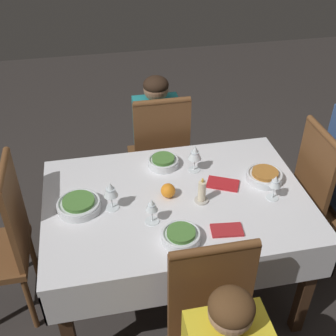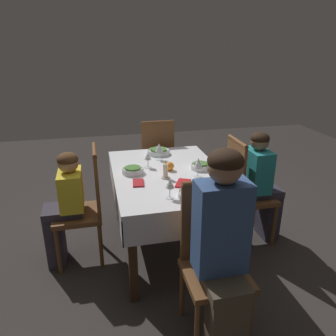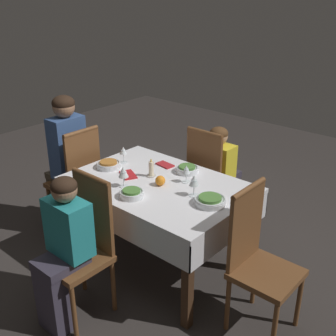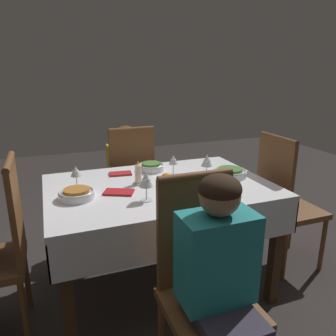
{
  "view_description": "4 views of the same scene",
  "coord_description": "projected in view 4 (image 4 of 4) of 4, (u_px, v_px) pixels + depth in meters",
  "views": [
    {
      "loc": [
        -0.37,
        -1.61,
        2.14
      ],
      "look_at": [
        -0.03,
        0.05,
        0.89
      ],
      "focal_mm": 45.0,
      "sensor_mm": 36.0,
      "label": 1
    },
    {
      "loc": [
        2.51,
        -0.57,
        1.76
      ],
      "look_at": [
        0.04,
        -0.01,
        0.79
      ],
      "focal_mm": 35.0,
      "sensor_mm": 36.0,
      "label": 2
    },
    {
      "loc": [
        -1.94,
        2.11,
        2.11
      ],
      "look_at": [
        -0.02,
        -0.09,
        0.83
      ],
      "focal_mm": 45.0,
      "sensor_mm": 36.0,
      "label": 3
    },
    {
      "loc": [
        0.62,
        1.8,
        1.42
      ],
      "look_at": [
        -0.08,
        -0.06,
        0.81
      ],
      "focal_mm": 35.0,
      "sensor_mm": 36.0,
      "label": 4
    }
  ],
  "objects": [
    {
      "name": "ground_plane",
      "position": [
        160.0,
        285.0,
        2.23
      ],
      "size": [
        8.0,
        8.0,
        0.0
      ],
      "primitive_type": "plane",
      "color": "#332D2B"
    },
    {
      "name": "dining_table",
      "position": [
        159.0,
        198.0,
        2.05
      ],
      "size": [
        1.35,
        0.92,
        0.73
      ],
      "color": "silver",
      "rests_on": "ground_plane"
    },
    {
      "name": "chair_south",
      "position": [
        130.0,
        181.0,
        2.7
      ],
      "size": [
        0.39,
        0.39,
        0.99
      ],
      "color": "brown",
      "rests_on": "ground_plane"
    },
    {
      "name": "chair_north",
      "position": [
        203.0,
        279.0,
        1.44
      ],
      "size": [
        0.39,
        0.39,
        0.99
      ],
      "rotation": [
        0.0,
        0.0,
        3.14
      ],
      "color": "brown",
      "rests_on": "ground_plane"
    },
    {
      "name": "chair_west",
      "position": [
        284.0,
        199.0,
        2.32
      ],
      "size": [
        0.39,
        0.39,
        0.99
      ],
      "rotation": [
        0.0,
        0.0,
        -1.57
      ],
      "color": "brown",
      "rests_on": "ground_plane"
    },
    {
      "name": "person_child_yellow",
      "position": [
        125.0,
        174.0,
        2.85
      ],
      "size": [
        0.3,
        0.33,
        0.97
      ],
      "color": "#383342",
      "rests_on": "ground_plane"
    },
    {
      "name": "person_child_teal",
      "position": [
        223.0,
        294.0,
        1.28
      ],
      "size": [
        0.3,
        0.33,
        1.05
      ],
      "rotation": [
        0.0,
        0.0,
        3.14
      ],
      "color": "#383342",
      "rests_on": "ground_plane"
    },
    {
      "name": "bowl_east",
      "position": [
        77.0,
        194.0,
        1.79
      ],
      "size": [
        0.2,
        0.2,
        0.06
      ],
      "color": "silver",
      "rests_on": "dining_table"
    },
    {
      "name": "wine_glass_east",
      "position": [
        76.0,
        172.0,
        1.91
      ],
      "size": [
        0.06,
        0.06,
        0.14
      ],
      "color": "white",
      "rests_on": "dining_table"
    },
    {
      "name": "bowl_south",
      "position": [
        151.0,
        167.0,
        2.29
      ],
      "size": [
        0.18,
        0.18,
        0.06
      ],
      "color": "silver",
      "rests_on": "dining_table"
    },
    {
      "name": "wine_glass_south",
      "position": [
        173.0,
        161.0,
        2.18
      ],
      "size": [
        0.07,
        0.07,
        0.14
      ],
      "color": "white",
      "rests_on": "dining_table"
    },
    {
      "name": "bowl_north",
      "position": [
        179.0,
        197.0,
        1.75
      ],
      "size": [
        0.17,
        0.17,
        0.06
      ],
      "color": "silver",
      "rests_on": "dining_table"
    },
    {
      "name": "wine_glass_north",
      "position": [
        146.0,
        180.0,
        1.74
      ],
      "size": [
        0.08,
        0.08,
        0.16
      ],
      "color": "white",
      "rests_on": "dining_table"
    },
    {
      "name": "bowl_west",
      "position": [
        230.0,
        172.0,
        2.16
      ],
      "size": [
        0.22,
        0.22,
        0.06
      ],
      "color": "silver",
      "rests_on": "dining_table"
    },
    {
      "name": "wine_glass_west",
      "position": [
        207.0,
        161.0,
        2.11
      ],
      "size": [
        0.07,
        0.07,
        0.16
      ],
      "color": "white",
      "rests_on": "dining_table"
    },
    {
      "name": "candle_centerpiece",
      "position": [
        138.0,
        176.0,
        2.01
      ],
      "size": [
        0.07,
        0.07,
        0.15
      ],
      "color": "beige",
      "rests_on": "dining_table"
    },
    {
      "name": "orange_fruit",
      "position": [
        166.0,
        179.0,
        2.0
      ],
      "size": [
        0.08,
        0.08,
        0.08
      ],
      "primitive_type": "sphere",
      "color": "orange",
      "rests_on": "dining_table"
    },
    {
      "name": "napkin_red_folded",
      "position": [
        119.0,
        192.0,
        1.88
      ],
      "size": [
        0.19,
        0.16,
        0.01
      ],
      "rotation": [
        0.0,
        0.0,
        -0.45
      ],
      "color": "red",
      "rests_on": "dining_table"
    },
    {
      "name": "napkin_spare_side",
      "position": [
        120.0,
        174.0,
        2.21
      ],
      "size": [
        0.16,
        0.1,
        0.01
      ],
      "rotation": [
        0.0,
        0.0,
        -0.12
      ],
      "color": "#AD2328",
      "rests_on": "dining_table"
    }
  ]
}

